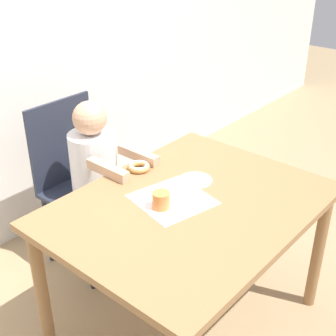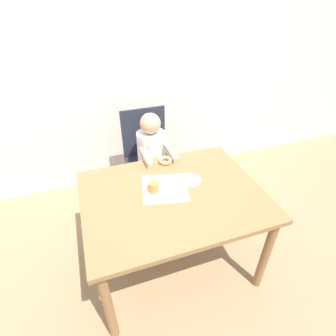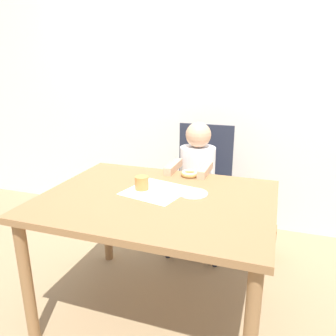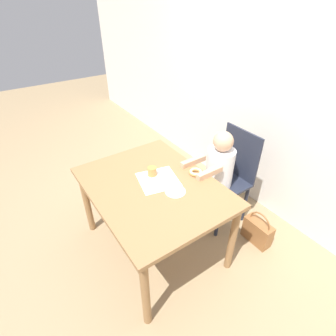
{
  "view_description": "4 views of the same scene",
  "coord_description": "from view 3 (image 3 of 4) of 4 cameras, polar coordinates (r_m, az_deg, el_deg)",
  "views": [
    {
      "loc": [
        -1.4,
        -1.07,
        1.86
      ],
      "look_at": [
        0.01,
        0.14,
        0.86
      ],
      "focal_mm": 50.0,
      "sensor_mm": 36.0,
      "label": 1
    },
    {
      "loc": [
        -0.48,
        -1.28,
        1.92
      ],
      "look_at": [
        0.01,
        0.14,
        0.86
      ],
      "focal_mm": 28.0,
      "sensor_mm": 36.0,
      "label": 2
    },
    {
      "loc": [
        0.58,
        -1.51,
        1.41
      ],
      "look_at": [
        0.01,
        0.14,
        0.86
      ],
      "focal_mm": 35.0,
      "sensor_mm": 36.0,
      "label": 3
    },
    {
      "loc": [
        1.44,
        -0.84,
        2.05
      ],
      "look_at": [
        0.01,
        0.14,
        0.86
      ],
      "focal_mm": 28.0,
      "sensor_mm": 36.0,
      "label": 4
    }
  ],
  "objects": [
    {
      "name": "wall_back",
      "position": [
        2.92,
        7.56,
        14.1
      ],
      "size": [
        8.0,
        0.05,
        2.5
      ],
      "color": "silver",
      "rests_on": "ground_plane"
    },
    {
      "name": "dining_table",
      "position": [
        1.79,
        -1.93,
        -7.73
      ],
      "size": [
        1.23,
        0.94,
        0.74
      ],
      "color": "olive",
      "rests_on": "ground_plane"
    },
    {
      "name": "child_figure",
      "position": [
        2.44,
        5.01,
        -3.99
      ],
      "size": [
        0.27,
        0.49,
        1.03
      ],
      "color": "white",
      "rests_on": "ground_plane"
    },
    {
      "name": "handbag",
      "position": [
        2.68,
        15.22,
        -11.7
      ],
      "size": [
        0.28,
        0.12,
        0.35
      ],
      "color": "brown",
      "rests_on": "ground_plane"
    },
    {
      "name": "ground_plane",
      "position": [
        2.15,
        -1.74,
        -23.63
      ],
      "size": [
        12.0,
        12.0,
        0.0
      ],
      "primitive_type": "plane",
      "color": "#997F5B"
    },
    {
      "name": "plate",
      "position": [
        1.79,
        4.39,
        -4.41
      ],
      "size": [
        0.16,
        0.16,
        0.01
      ],
      "color": "silver",
      "rests_on": "dining_table"
    },
    {
      "name": "donut",
      "position": [
        2.07,
        3.79,
        -0.97
      ],
      "size": [
        0.11,
        0.11,
        0.03
      ],
      "color": "tan",
      "rests_on": "dining_table"
    },
    {
      "name": "napkin",
      "position": [
        1.83,
        -2.05,
        -4.0
      ],
      "size": [
        0.37,
        0.37,
        0.0
      ],
      "color": "white",
      "rests_on": "dining_table"
    },
    {
      "name": "chair",
      "position": [
        2.57,
        5.73,
        -3.28
      ],
      "size": [
        0.43,
        0.44,
        0.97
      ],
      "color": "#232838",
      "rests_on": "ground_plane"
    },
    {
      "name": "cup",
      "position": [
        1.84,
        -4.59,
        -2.65
      ],
      "size": [
        0.08,
        0.08,
        0.08
      ],
      "color": "orange",
      "rests_on": "dining_table"
    }
  ]
}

